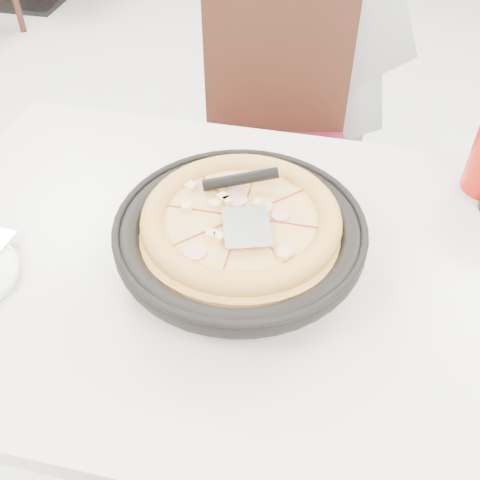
% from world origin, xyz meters
% --- Properties ---
extents(floor, '(7.00, 7.00, 0.00)m').
position_xyz_m(floor, '(0.00, 0.00, 0.00)').
color(floor, '#B0AFAB').
rests_on(floor, ground).
extents(main_table, '(1.29, 0.95, 0.75)m').
position_xyz_m(main_table, '(0.05, -0.24, 0.38)').
color(main_table, silver).
rests_on(main_table, floor).
extents(chair_far, '(0.50, 0.50, 0.95)m').
position_xyz_m(chair_far, '(0.01, 0.41, 0.47)').
color(chair_far, black).
rests_on(chair_far, floor).
extents(trivet, '(0.14, 0.14, 0.04)m').
position_xyz_m(trivet, '(0.11, -0.28, 0.77)').
color(trivet, black).
rests_on(trivet, main_table).
extents(pizza_pan, '(0.39, 0.39, 0.01)m').
position_xyz_m(pizza_pan, '(0.04, -0.24, 0.79)').
color(pizza_pan, black).
rests_on(pizza_pan, trivet).
extents(pizza, '(0.40, 0.40, 0.02)m').
position_xyz_m(pizza, '(0.04, -0.22, 0.81)').
color(pizza, gold).
rests_on(pizza, pizza_pan).
extents(pizza_server, '(0.10, 0.11, 0.00)m').
position_xyz_m(pizza_server, '(0.06, -0.25, 0.84)').
color(pizza_server, white).
rests_on(pizza_server, pizza).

